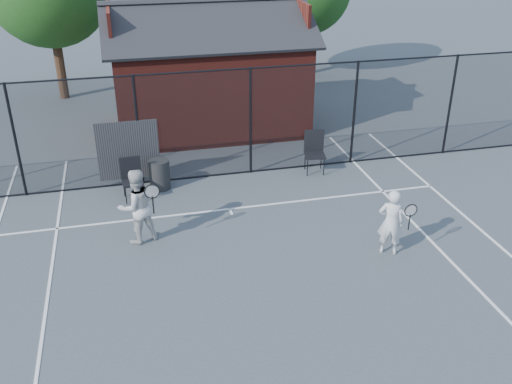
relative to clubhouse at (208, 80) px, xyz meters
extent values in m
plane|color=#444A4D|center=(-0.50, -9.00, -1.61)|extent=(80.00, 80.00, 0.00)
cube|color=white|center=(-0.50, -6.00, -1.60)|extent=(11.00, 0.06, 0.01)
cube|color=white|center=(3.61, -11.00, -1.60)|extent=(0.06, 18.00, 0.01)
cube|color=white|center=(-0.50, -6.15, -1.60)|extent=(0.06, 0.30, 0.01)
cylinder|color=black|center=(-5.50, -4.00, -0.11)|extent=(0.07, 0.07, 3.00)
cylinder|color=black|center=(-2.50, -4.00, -0.11)|extent=(0.07, 0.07, 3.00)
cylinder|color=black|center=(0.50, -4.00, -0.11)|extent=(0.07, 0.07, 3.00)
cylinder|color=black|center=(3.50, -4.00, -0.11)|extent=(0.07, 0.07, 3.00)
cylinder|color=black|center=(6.50, -4.00, -0.11)|extent=(0.07, 0.07, 3.00)
cylinder|color=black|center=(-0.50, -4.00, 1.36)|extent=(22.00, 0.04, 0.04)
cylinder|color=black|center=(-0.50, -4.00, -1.58)|extent=(22.00, 0.04, 0.04)
cube|color=black|center=(-0.50, -4.00, -0.11)|extent=(22.00, 3.00, 0.01)
cube|color=black|center=(-2.80, -4.02, -0.61)|extent=(1.60, 0.04, 1.60)
cube|color=#5E1D16|center=(0.00, 0.00, -0.11)|extent=(6.00, 4.00, 3.00)
cube|color=black|center=(0.00, -1.00, 1.92)|extent=(6.50, 2.36, 1.32)
cube|color=black|center=(0.00, 1.00, 1.92)|extent=(6.50, 2.36, 1.32)
cube|color=#5E1D16|center=(-2.95, 0.00, 1.92)|extent=(0.10, 2.80, 1.06)
cube|color=#5E1D16|center=(2.95, 0.00, 1.92)|extent=(0.10, 2.80, 1.06)
cylinder|color=black|center=(-5.00, 4.50, -0.35)|extent=(0.36, 0.36, 2.52)
cylinder|color=black|center=(5.00, 5.50, -0.49)|extent=(0.36, 0.36, 2.23)
imported|color=silver|center=(2.45, -8.73, -0.85)|extent=(0.65, 0.56, 1.50)
torus|color=black|center=(2.70, -9.03, -0.44)|extent=(0.29, 0.02, 0.29)
cylinder|color=black|center=(2.70, -9.03, -0.72)|extent=(0.03, 0.03, 0.36)
imported|color=silver|center=(-2.75, -6.97, -0.74)|extent=(1.02, 0.91, 1.73)
torus|color=black|center=(-2.41, -7.31, -0.25)|extent=(0.34, 0.03, 0.34)
cylinder|color=black|center=(-2.41, -7.31, -0.57)|extent=(0.03, 0.03, 0.42)
cube|color=black|center=(-2.78, -4.90, -1.07)|extent=(0.55, 0.57, 1.07)
cube|color=black|center=(2.24, -4.40, -1.03)|extent=(0.64, 0.66, 1.15)
cylinder|color=#262626|center=(-2.06, -4.40, -1.21)|extent=(0.56, 0.56, 0.80)
camera|label=1|loc=(-2.78, -18.24, 5.16)|focal=40.00mm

